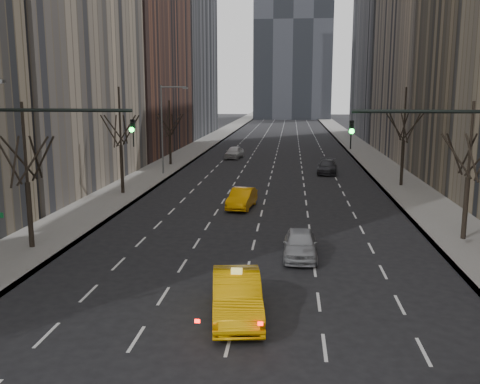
# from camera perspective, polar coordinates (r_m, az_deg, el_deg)

# --- Properties ---
(sidewalk_left) EXTENTS (4.50, 320.00, 0.15)m
(sidewalk_left) POSITION_cam_1_polar(r_m,az_deg,el_deg) (80.64, -4.75, 4.62)
(sidewalk_left) COLOR slate
(sidewalk_left) RESTS_ON ground
(sidewalk_right) EXTENTS (4.50, 320.00, 0.15)m
(sidewalk_right) POSITION_cam_1_polar(r_m,az_deg,el_deg) (80.02, 12.84, 4.35)
(sidewalk_right) COLOR slate
(sidewalk_right) RESTS_ON ground
(tree_lw_b) EXTENTS (3.36, 3.50, 7.82)m
(tree_lw_b) POSITION_cam_1_polar(r_m,az_deg,el_deg) (30.72, -21.73, 0.97)
(tree_lw_b) COLOR black
(tree_lw_b) RESTS_ON ground
(tree_lw_c) EXTENTS (3.36, 3.50, 8.74)m
(tree_lw_c) POSITION_cam_1_polar(r_m,az_deg,el_deg) (45.37, -12.58, 4.77)
(tree_lw_c) COLOR black
(tree_lw_c) RESTS_ON ground
(tree_lw_d) EXTENTS (3.36, 3.50, 7.36)m
(tree_lw_d) POSITION_cam_1_polar(r_m,az_deg,el_deg) (62.70, -7.49, 6.05)
(tree_lw_d) COLOR black
(tree_lw_d) RESTS_ON ground
(tree_rw_b) EXTENTS (3.36, 3.50, 7.82)m
(tree_rw_b) POSITION_cam_1_polar(r_m,az_deg,el_deg) (32.84, 23.14, 1.45)
(tree_rw_b) COLOR black
(tree_rw_b) RESTS_ON ground
(tree_rw_c) EXTENTS (3.36, 3.50, 8.74)m
(tree_rw_c) POSITION_cam_1_polar(r_m,az_deg,el_deg) (50.13, 17.03, 5.09)
(tree_rw_c) COLOR black
(tree_rw_c) RESTS_ON ground
(traffic_mast_left) EXTENTS (6.69, 0.39, 8.00)m
(traffic_mast_left) POSITION_cam_1_polar(r_m,az_deg,el_deg) (23.88, -22.34, 2.64)
(traffic_mast_left) COLOR black
(traffic_mast_left) RESTS_ON ground
(traffic_mast_right) EXTENTS (6.69, 0.39, 8.00)m
(traffic_mast_right) POSITION_cam_1_polar(r_m,az_deg,el_deg) (22.29, 24.01, 2.01)
(traffic_mast_right) COLOR black
(traffic_mast_right) RESTS_ON ground
(streetlight_far) EXTENTS (2.83, 0.22, 9.00)m
(streetlight_far) POSITION_cam_1_polar(r_m,az_deg,el_deg) (55.50, -7.98, 7.59)
(streetlight_far) COLOR slate
(streetlight_far) RESTS_ON ground
(taxi_sedan) EXTENTS (2.51, 5.39, 1.71)m
(taxi_sedan) POSITION_cam_1_polar(r_m,az_deg,el_deg) (20.71, -0.36, -10.96)
(taxi_sedan) COLOR #E5A004
(taxi_sedan) RESTS_ON ground
(silver_sedan_ahead) EXTENTS (1.78, 4.30, 1.46)m
(silver_sedan_ahead) POSITION_cam_1_polar(r_m,az_deg,el_deg) (27.95, 6.44, -5.52)
(silver_sedan_ahead) COLOR #93959A
(silver_sedan_ahead) RESTS_ON ground
(far_taxi) EXTENTS (2.07, 4.57, 1.45)m
(far_taxi) POSITION_cam_1_polar(r_m,az_deg,el_deg) (39.51, 0.20, -0.67)
(far_taxi) COLOR #FFA105
(far_taxi) RESTS_ON ground
(far_suv_grey) EXTENTS (2.45, 5.07, 1.42)m
(far_suv_grey) POSITION_cam_1_polar(r_m,az_deg,el_deg) (57.00, 9.28, 2.67)
(far_suv_grey) COLOR #2A2A2F
(far_suv_grey) RESTS_ON ground
(far_car_white) EXTENTS (2.42, 4.78, 1.56)m
(far_car_white) POSITION_cam_1_polar(r_m,az_deg,el_deg) (69.23, -0.62, 4.26)
(far_car_white) COLOR silver
(far_car_white) RESTS_ON ground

